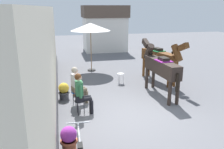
% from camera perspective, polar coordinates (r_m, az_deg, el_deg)
% --- Properties ---
extents(ground_plane, '(40.00, 40.00, 0.00)m').
position_cam_1_polar(ground_plane, '(10.52, -0.05, -2.72)').
color(ground_plane, slate).
extents(pub_facade_wall, '(0.34, 14.00, 3.40)m').
position_cam_1_polar(pub_facade_wall, '(8.42, -14.88, 2.84)').
color(pub_facade_wall, beige).
rests_on(pub_facade_wall, ground_plane).
extents(distant_cottage, '(3.40, 2.60, 3.50)m').
position_cam_1_polar(distant_cottage, '(18.88, -1.82, 11.24)').
color(distant_cottage, silver).
rests_on(distant_cottage, ground_plane).
extents(seated_visitor_near, '(0.61, 0.49, 1.39)m').
position_cam_1_polar(seated_visitor_near, '(7.62, -7.48, -4.12)').
color(seated_visitor_near, black).
rests_on(seated_visitor_near, ground_plane).
extents(seated_visitor_far, '(0.61, 0.48, 1.39)m').
position_cam_1_polar(seated_visitor_far, '(8.42, -8.40, -2.18)').
color(seated_visitor_far, '#194C99').
rests_on(seated_visitor_far, ground_plane).
extents(saddled_horse_near, '(0.58, 3.00, 2.06)m').
position_cam_1_polar(saddled_horse_near, '(9.35, 11.60, 1.94)').
color(saddled_horse_near, '#2D231E').
rests_on(saddled_horse_near, ground_plane).
extents(saddled_horse_far, '(0.98, 2.95, 2.06)m').
position_cam_1_polar(saddled_horse_far, '(11.02, 11.65, 4.07)').
color(saddled_horse_far, brown).
rests_on(saddled_horse_far, ground_plane).
extents(flower_planter_near, '(0.43, 0.43, 0.64)m').
position_cam_1_polar(flower_planter_near, '(5.97, -10.42, -14.97)').
color(flower_planter_near, '#A85638').
rests_on(flower_planter_near, ground_plane).
extents(flower_planter_far, '(0.43, 0.43, 0.64)m').
position_cam_1_polar(flower_planter_far, '(9.11, -11.58, -3.85)').
color(flower_planter_far, '#4C4C51').
rests_on(flower_planter_far, ground_plane).
extents(cafe_parasol, '(2.10, 2.10, 2.58)m').
position_cam_1_polar(cafe_parasol, '(12.64, -5.24, 11.35)').
color(cafe_parasol, black).
rests_on(cafe_parasol, ground_plane).
extents(spare_stool_white, '(0.32, 0.32, 0.46)m').
position_cam_1_polar(spare_stool_white, '(10.75, 2.08, -0.07)').
color(spare_stool_white, white).
rests_on(spare_stool_white, ground_plane).
extents(satchel_bag, '(0.30, 0.17, 0.20)m').
position_cam_1_polar(satchel_bag, '(9.42, -8.55, -4.54)').
color(satchel_bag, brown).
rests_on(satchel_bag, ground_plane).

